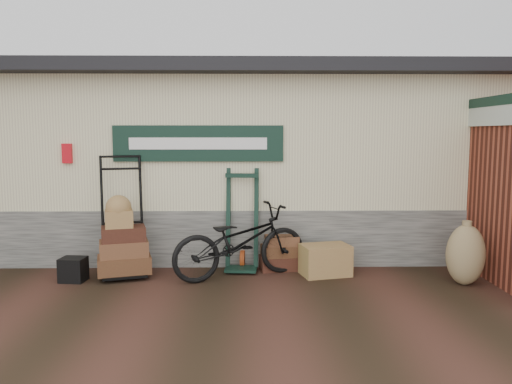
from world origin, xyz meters
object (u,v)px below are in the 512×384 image
at_px(black_trunk, 73,269).
at_px(porter_trolley, 122,215).
at_px(wicker_hamper, 325,260).
at_px(bicycle, 240,237).
at_px(green_barrow, 242,220).
at_px(suitcase_stack, 280,252).

bearing_deg(black_trunk, porter_trolley, 28.61).
distance_m(wicker_hamper, black_trunk, 3.66).
distance_m(porter_trolley, black_trunk, 1.03).
xyz_separation_m(wicker_hamper, black_trunk, (-3.65, -0.26, -0.06)).
bearing_deg(wicker_hamper, black_trunk, -175.94).
distance_m(wicker_hamper, bicycle, 1.32).
height_order(green_barrow, suitcase_stack, green_barrow).
height_order(green_barrow, wicker_hamper, green_barrow).
xyz_separation_m(porter_trolley, wicker_hamper, (3.02, -0.09, -0.68)).
distance_m(porter_trolley, wicker_hamper, 3.09).
bearing_deg(suitcase_stack, green_barrow, -180.00).
xyz_separation_m(suitcase_stack, black_trunk, (-2.99, -0.57, -0.10)).
relative_size(porter_trolley, bicycle, 0.88).
bearing_deg(black_trunk, suitcase_stack, 10.83).
height_order(green_barrow, black_trunk, green_barrow).
xyz_separation_m(green_barrow, bicycle, (-0.02, -0.42, -0.19)).
bearing_deg(bicycle, suitcase_stack, -78.08).
xyz_separation_m(wicker_hamper, bicycle, (-1.27, -0.11, 0.37)).
relative_size(green_barrow, black_trunk, 4.57).
bearing_deg(green_barrow, porter_trolley, -167.58).
xyz_separation_m(black_trunk, bicycle, (2.39, 0.15, 0.43)).
xyz_separation_m(porter_trolley, bicycle, (1.75, -0.20, -0.31)).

